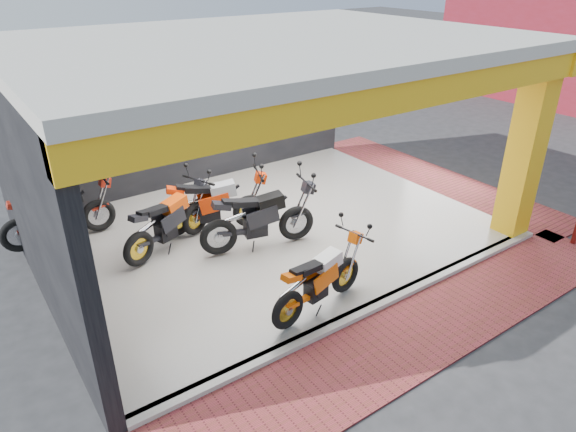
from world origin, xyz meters
name	(u,v)px	position (x,y,z in m)	size (l,w,h in m)	color
ground	(336,277)	(0.00, 0.00, 0.00)	(80.00, 80.00, 0.00)	#2D2D30
showroom_floor	(271,229)	(0.00, 2.00, 0.05)	(8.00, 6.00, 0.10)	silver
showroom_ceiling	(268,42)	(0.00, 2.00, 3.60)	(8.40, 6.40, 0.20)	beige
back_wall	(195,111)	(0.00, 5.10, 1.75)	(8.20, 0.20, 3.50)	black
left_wall	(29,202)	(-4.10, 2.00, 1.75)	(0.20, 6.20, 3.50)	black
corner_column	(526,149)	(3.75, -0.75, 1.75)	(0.50, 0.50, 3.50)	yellow
header_beam_front	(398,95)	(0.00, -1.00, 3.30)	(8.40, 0.30, 0.40)	yellow
header_beam_right	(428,41)	(4.00, 2.00, 3.30)	(0.30, 6.40, 0.40)	yellow
floor_kerb	(379,305)	(0.00, -1.02, 0.05)	(8.00, 0.20, 0.10)	silver
paver_front	(417,333)	(0.00, -1.80, 0.01)	(9.00, 1.40, 0.03)	maroon
paver_right	(434,178)	(4.80, 2.00, 0.01)	(1.40, 7.00, 0.03)	maroon
moto_hero	(346,259)	(-0.26, -0.50, 0.70)	(1.96, 0.73, 1.20)	#FC5F0A
moto_row_a	(249,196)	(-0.35, 2.23, 0.79)	(2.24, 0.83, 1.37)	red
moto_row_b	(296,207)	(0.09, 1.29, 0.79)	(2.27, 0.84, 1.39)	black
moto_row_c	(194,204)	(-1.35, 2.58, 0.74)	(2.11, 0.78, 1.29)	black
moto_row_d	(96,201)	(-2.80, 3.75, 0.76)	(2.16, 0.80, 1.32)	red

